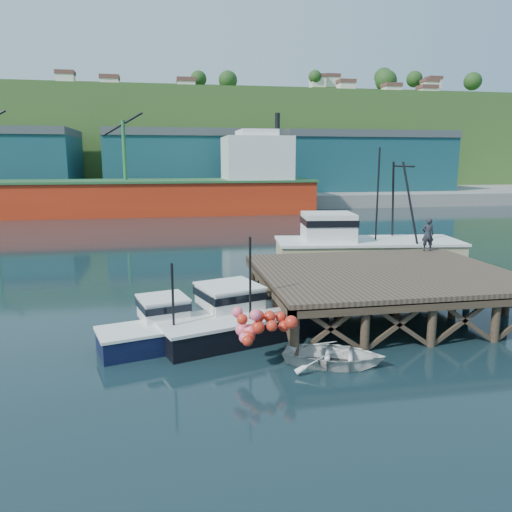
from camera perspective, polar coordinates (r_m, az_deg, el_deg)
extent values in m
plane|color=black|center=(23.97, 1.99, -7.09)|extent=(300.00, 300.00, 0.00)
cube|color=brown|center=(25.16, 14.36, -1.84)|extent=(12.00, 10.00, 0.25)
cube|color=#473828|center=(21.06, 19.82, -5.35)|extent=(12.00, 0.30, 0.35)
cylinder|color=#473828|center=(19.35, 4.43, -9.12)|extent=(0.36, 0.36, 2.60)
cylinder|color=#473828|center=(28.15, -0.44, -2.64)|extent=(0.36, 0.36, 2.60)
cylinder|color=#473828|center=(32.10, 20.04, -1.61)|extent=(0.36, 0.36, 2.60)
cube|color=gray|center=(92.60, -7.37, 6.95)|extent=(160.00, 40.00, 2.00)
cube|color=#17424E|center=(87.39, -7.28, 10.33)|extent=(28.00, 16.00, 9.00)
cube|color=#17424E|center=(93.98, 11.62, 10.24)|extent=(30.00, 16.00, 9.00)
cube|color=red|center=(70.80, -16.20, 6.35)|extent=(55.00, 9.50, 4.40)
cube|color=#26592D|center=(70.66, -16.30, 8.20)|extent=(55.50, 10.00, 0.30)
cube|color=silver|center=(71.42, 0.04, 11.07)|extent=(9.00, 9.00, 6.00)
cube|color=silver|center=(71.50, 0.04, 13.72)|extent=(5.00, 7.00, 1.20)
cylinder|color=black|center=(72.20, 2.46, 15.04)|extent=(0.70, 0.70, 2.50)
cube|color=#2D511E|center=(122.40, -8.28, 12.59)|extent=(220.00, 50.00, 22.00)
cube|color=black|center=(20.69, -9.76, -8.98)|extent=(5.88, 3.38, 0.86)
cube|color=silver|center=(20.54, -9.80, -7.80)|extent=(6.00, 3.45, 0.11)
cube|color=silver|center=(21.33, -10.57, -5.95)|extent=(2.22, 2.22, 0.86)
cube|color=black|center=(21.28, -10.59, -5.46)|extent=(2.34, 2.34, 0.29)
cylinder|color=black|center=(19.64, -9.49, -4.64)|extent=(0.10, 0.10, 2.68)
cube|color=black|center=(21.25, -1.55, -8.11)|extent=(7.49, 4.64, 0.97)
cube|color=silver|center=(21.09, -1.56, -6.81)|extent=(7.64, 4.74, 0.13)
cube|color=silver|center=(22.04, -3.05, -4.76)|extent=(2.95, 2.95, 0.97)
cube|color=black|center=(21.99, -3.06, -4.22)|extent=(3.11, 3.11, 0.32)
cylinder|color=black|center=(20.02, -0.67, -2.69)|extent=(0.10, 0.10, 3.46)
sphere|color=#FF5D7B|center=(18.17, -0.83, -9.14)|extent=(0.45, 0.45, 0.45)
sphere|color=#FF5D7B|center=(18.47, 2.06, -8.09)|extent=(0.45, 0.45, 0.45)
sphere|color=red|center=(17.81, 1.07, -8.08)|extent=(0.45, 0.45, 0.45)
cube|color=tan|center=(34.59, 12.59, -0.02)|extent=(12.44, 5.63, 1.97)
cube|color=silver|center=(34.41, 12.66, 1.68)|extent=(12.68, 5.87, 0.16)
cube|color=silver|center=(33.31, 8.40, 3.14)|extent=(3.63, 3.45, 1.97)
cube|color=black|center=(33.25, 8.42, 3.89)|extent=(3.76, 3.57, 0.44)
cylinder|color=black|center=(34.29, 13.71, 6.47)|extent=(0.12, 0.12, 6.55)
imported|color=silver|center=(18.86, 8.89, -11.13)|extent=(4.44, 3.86, 0.77)
imported|color=#212129|center=(30.96, 19.04, 2.34)|extent=(0.79, 0.61, 1.94)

